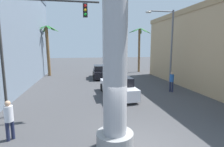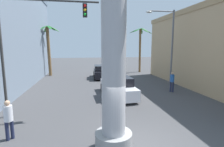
% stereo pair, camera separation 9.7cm
% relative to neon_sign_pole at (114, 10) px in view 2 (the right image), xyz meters
% --- Properties ---
extents(ground_plane, '(90.83, 90.83, 0.00)m').
position_rel_neon_sign_pole_xyz_m(ground_plane, '(0.94, 10.06, -5.01)').
color(ground_plane, '#424244').
extents(neon_sign_pole, '(3.14, 1.37, 11.22)m').
position_rel_neon_sign_pole_xyz_m(neon_sign_pole, '(0.00, 0.00, 0.00)').
color(neon_sign_pole, '#9E9EA3').
rests_on(neon_sign_pole, ground).
extents(street_lamp, '(2.69, 0.28, 7.02)m').
position_rel_neon_sign_pole_xyz_m(street_lamp, '(6.63, 8.97, -0.73)').
color(street_lamp, '#59595E').
rests_on(street_lamp, ground).
extents(traffic_light_mast, '(5.17, 0.32, 6.31)m').
position_rel_neon_sign_pole_xyz_m(traffic_light_mast, '(-3.66, 4.07, -0.59)').
color(traffic_light_mast, '#333333').
rests_on(traffic_light_mast, ground).
extents(car_lead, '(2.22, 5.05, 1.56)m').
position_rel_neon_sign_pole_xyz_m(car_lead, '(1.62, 7.08, -4.30)').
color(car_lead, black).
rests_on(car_lead, ground).
extents(car_far, '(2.14, 4.30, 1.56)m').
position_rel_neon_sign_pole_xyz_m(car_far, '(1.29, 15.18, -4.27)').
color(car_far, black).
rests_on(car_far, ground).
extents(palm_tree_far_left, '(3.04, 2.90, 6.52)m').
position_rel_neon_sign_pole_xyz_m(palm_tree_far_left, '(-5.28, 18.07, -0.96)').
color(palm_tree_far_left, brown).
rests_on(palm_tree_far_left, ground).
extents(palm_tree_far_right, '(3.26, 3.33, 6.56)m').
position_rel_neon_sign_pole_xyz_m(palm_tree_far_right, '(7.54, 19.23, -0.73)').
color(palm_tree_far_right, brown).
rests_on(palm_tree_far_right, ground).
extents(pedestrian_mid_right, '(0.48, 0.48, 1.72)m').
position_rel_neon_sign_pole_xyz_m(pedestrian_mid_right, '(6.40, 7.49, -4.00)').
color(pedestrian_mid_right, '#1E233F').
rests_on(pedestrian_mid_right, ground).
extents(pedestrian_curb_left, '(0.48, 0.48, 1.68)m').
position_rel_neon_sign_pole_xyz_m(pedestrian_curb_left, '(-4.10, 1.49, -4.03)').
color(pedestrian_curb_left, '#1E233F').
rests_on(pedestrian_curb_left, ground).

